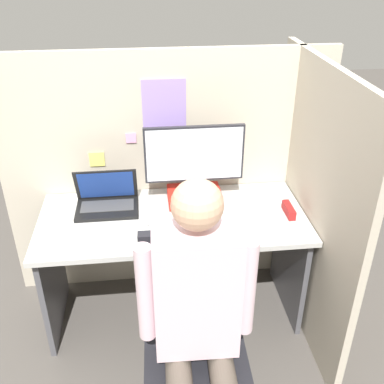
% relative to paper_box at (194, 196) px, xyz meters
% --- Properties ---
extents(ground_plane, '(12.00, 12.00, 0.00)m').
position_rel_paper_box_xyz_m(ground_plane, '(-0.14, -0.50, -0.75)').
color(ground_plane, '#514C47').
extents(cubicle_panel_back, '(2.01, 0.05, 1.57)m').
position_rel_paper_box_xyz_m(cubicle_panel_back, '(-0.14, 0.20, 0.04)').
color(cubicle_panel_back, '#B7AD99').
rests_on(cubicle_panel_back, ground).
extents(cubicle_panel_right, '(0.04, 1.31, 1.57)m').
position_rel_paper_box_xyz_m(cubicle_panel_right, '(0.64, -0.23, 0.04)').
color(cubicle_panel_right, '#B7AD99').
rests_on(cubicle_panel_right, ground).
extents(desk, '(1.51, 0.67, 0.71)m').
position_rel_paper_box_xyz_m(desk, '(-0.14, -0.16, -0.20)').
color(desk, '#B7B7B2').
rests_on(desk, ground).
extents(paper_box, '(0.31, 0.22, 0.07)m').
position_rel_paper_box_xyz_m(paper_box, '(0.00, 0.00, 0.00)').
color(paper_box, red).
rests_on(paper_box, desk).
extents(monitor, '(0.57, 0.18, 0.41)m').
position_rel_paper_box_xyz_m(monitor, '(0.00, 0.00, 0.25)').
color(monitor, '#232328').
rests_on(monitor, paper_box).
extents(laptop, '(0.36, 0.24, 0.24)m').
position_rel_paper_box_xyz_m(laptop, '(-0.51, -0.03, 0.01)').
color(laptop, black).
rests_on(laptop, desk).
extents(mouse, '(0.06, 0.04, 0.03)m').
position_rel_paper_box_xyz_m(mouse, '(-0.26, -0.23, -0.02)').
color(mouse, silver).
rests_on(mouse, desk).
extents(stapler, '(0.04, 0.15, 0.05)m').
position_rel_paper_box_xyz_m(stapler, '(0.52, -0.21, -0.01)').
color(stapler, '#A31919').
rests_on(stapler, desk).
extents(carrot_toy, '(0.05, 0.13, 0.05)m').
position_rel_paper_box_xyz_m(carrot_toy, '(0.08, -0.42, -0.01)').
color(carrot_toy, orange).
rests_on(carrot_toy, desk).
extents(office_chair, '(0.52, 0.57, 0.97)m').
position_rel_paper_box_xyz_m(office_chair, '(-0.11, -0.84, -0.25)').
color(office_chair, black).
rests_on(office_chair, ground).
extents(person, '(0.48, 0.41, 1.36)m').
position_rel_paper_box_xyz_m(person, '(-0.10, -0.99, 0.04)').
color(person, brown).
rests_on(person, ground).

